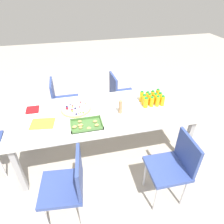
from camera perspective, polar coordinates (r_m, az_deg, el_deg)
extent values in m
plane|color=#B2A899|center=(2.88, -2.12, -11.80)|extent=(12.00, 12.00, 0.00)
cube|color=silver|center=(2.42, -2.48, -0.12)|extent=(2.22, 0.88, 0.04)
cube|color=#99999E|center=(3.21, 14.70, 0.54)|extent=(0.06, 0.06, 0.69)
cube|color=#99999E|center=(2.98, -23.61, -4.58)|extent=(0.06, 0.06, 0.69)
cube|color=#99999E|center=(2.73, 21.21, -7.85)|extent=(0.06, 0.06, 0.69)
cube|color=#99999E|center=(2.46, -25.56, -15.12)|extent=(0.06, 0.06, 0.69)
cube|color=#33478C|center=(3.30, 3.47, 4.88)|extent=(0.42, 0.42, 0.04)
cube|color=#33478C|center=(3.16, 0.38, 7.42)|extent=(0.05, 0.38, 0.38)
cylinder|color=silver|center=(3.60, 4.95, 3.06)|extent=(0.02, 0.02, 0.41)
cylinder|color=silver|center=(3.35, 6.78, 0.28)|extent=(0.02, 0.02, 0.41)
cylinder|color=silver|center=(3.52, 0.03, 2.33)|extent=(0.02, 0.02, 0.41)
cylinder|color=silver|center=(3.26, 1.55, -0.58)|extent=(0.02, 0.02, 0.41)
cylinder|color=silver|center=(3.02, -28.56, -9.10)|extent=(0.02, 0.02, 0.41)
cylinder|color=silver|center=(2.80, -29.52, -13.52)|extent=(0.02, 0.02, 0.41)
cube|color=#33478C|center=(2.04, -14.51, -20.61)|extent=(0.44, 0.44, 0.04)
cube|color=#33478C|center=(1.86, -9.51, -17.13)|extent=(0.07, 0.38, 0.38)
cylinder|color=silver|center=(2.19, -18.55, -27.70)|extent=(0.02, 0.02, 0.41)
cylinder|color=silver|center=(2.36, -17.32, -20.85)|extent=(0.02, 0.02, 0.41)
cylinder|color=silver|center=(2.14, -9.11, -27.77)|extent=(0.02, 0.02, 0.41)
cylinder|color=silver|center=(2.31, -9.00, -20.72)|extent=(0.02, 0.02, 0.41)
cube|color=#33478C|center=(3.20, -13.08, 2.86)|extent=(0.40, 0.40, 0.04)
cube|color=#33478C|center=(3.11, -16.92, 5.37)|extent=(0.03, 0.38, 0.38)
cylinder|color=silver|center=(3.46, -10.04, 1.13)|extent=(0.02, 0.02, 0.41)
cylinder|color=silver|center=(3.20, -9.54, -1.97)|extent=(0.02, 0.02, 0.41)
cylinder|color=silver|center=(3.47, -15.29, 0.44)|extent=(0.02, 0.02, 0.41)
cylinder|color=silver|center=(3.21, -15.23, -2.71)|extent=(0.02, 0.02, 0.41)
cube|color=#33478C|center=(2.19, 15.76, -15.62)|extent=(0.41, 0.41, 0.04)
cube|color=#33478C|center=(2.14, 21.09, -11.11)|extent=(0.04, 0.38, 0.38)
cylinder|color=silver|center=(2.25, 12.61, -23.55)|extent=(0.02, 0.02, 0.41)
cylinder|color=silver|center=(2.41, 9.56, -17.38)|extent=(0.02, 0.02, 0.41)
cylinder|color=silver|center=(2.37, 20.24, -21.31)|extent=(0.02, 0.02, 0.41)
cylinder|color=silver|center=(2.52, 16.64, -15.69)|extent=(0.02, 0.02, 0.41)
cylinder|color=#FAAC14|center=(2.68, 13.11, 4.99)|extent=(0.06, 0.06, 0.13)
cylinder|color=#1E8C33|center=(2.65, 13.33, 6.40)|extent=(0.04, 0.04, 0.02)
cylinder|color=#F8AB14|center=(2.64, 11.66, 4.63)|extent=(0.06, 0.06, 0.13)
cylinder|color=#1E8C33|center=(2.61, 11.84, 5.98)|extent=(0.04, 0.04, 0.02)
cylinder|color=#FAAD14|center=(2.62, 10.25, 4.44)|extent=(0.06, 0.06, 0.12)
cylinder|color=#1E8C33|center=(2.59, 10.40, 5.72)|extent=(0.04, 0.04, 0.02)
cylinder|color=#F9AC14|center=(2.60, 8.64, 4.47)|extent=(0.05, 0.05, 0.13)
cylinder|color=#1E8C33|center=(2.56, 8.78, 5.92)|extent=(0.03, 0.03, 0.02)
cylinder|color=#FAAC14|center=(2.63, 13.72, 4.07)|extent=(0.06, 0.06, 0.12)
cylinder|color=#1E8C33|center=(2.59, 13.93, 5.39)|extent=(0.04, 0.04, 0.02)
cylinder|color=#FAAF14|center=(2.59, 12.43, 3.85)|extent=(0.06, 0.06, 0.13)
cylinder|color=#1E8C33|center=(2.56, 12.63, 5.22)|extent=(0.04, 0.04, 0.02)
cylinder|color=#F9AE14|center=(2.56, 10.78, 3.71)|extent=(0.06, 0.06, 0.13)
cylinder|color=#1E8C33|center=(2.52, 10.96, 5.15)|extent=(0.04, 0.04, 0.02)
cylinder|color=#FAAF14|center=(2.54, 9.33, 3.53)|extent=(0.06, 0.06, 0.13)
cylinder|color=#1E8C33|center=(2.50, 9.49, 4.94)|extent=(0.04, 0.04, 0.02)
cylinder|color=#FAAD14|center=(2.56, 14.52, 3.12)|extent=(0.05, 0.05, 0.13)
cylinder|color=#1E8C33|center=(2.53, 14.75, 4.49)|extent=(0.04, 0.04, 0.02)
cylinder|color=#F9AE14|center=(2.53, 13.13, 3.02)|extent=(0.05, 0.05, 0.13)
cylinder|color=#1E8C33|center=(2.49, 13.35, 4.46)|extent=(0.03, 0.03, 0.02)
cylinder|color=#FAAD14|center=(2.51, 11.48, 2.88)|extent=(0.05, 0.05, 0.12)
cylinder|color=#1E8C33|center=(2.48, 11.66, 4.25)|extent=(0.04, 0.04, 0.02)
cylinder|color=#FAAC14|center=(2.48, 9.80, 2.63)|extent=(0.06, 0.06, 0.12)
cylinder|color=#1E8C33|center=(2.45, 9.96, 4.00)|extent=(0.04, 0.04, 0.02)
cylinder|color=tan|center=(2.47, -10.48, 0.97)|extent=(0.37, 0.37, 0.02)
cylinder|color=white|center=(2.46, -10.51, 1.20)|extent=(0.34, 0.34, 0.01)
sphere|color=red|center=(2.45, -9.46, 1.45)|extent=(0.02, 0.02, 0.02)
sphere|color=red|center=(2.45, -13.11, 0.96)|extent=(0.03, 0.03, 0.03)
sphere|color=#1E1947|center=(2.47, -11.55, 1.51)|extent=(0.02, 0.02, 0.02)
sphere|color=#66B238|center=(2.36, -9.12, -0.10)|extent=(0.02, 0.02, 0.02)
sphere|color=red|center=(2.50, -11.40, 1.86)|extent=(0.02, 0.02, 0.02)
sphere|color=#66B238|center=(2.47, -11.48, 1.45)|extent=(0.02, 0.02, 0.02)
sphere|color=#1E1947|center=(2.33, -10.39, -0.57)|extent=(0.03, 0.03, 0.03)
sphere|color=#1E1947|center=(2.49, -13.07, 1.49)|extent=(0.03, 0.03, 0.03)
sphere|color=#66B238|center=(2.52, -7.69, 2.55)|extent=(0.02, 0.02, 0.02)
sphere|color=#66B238|center=(2.39, -11.51, 0.20)|extent=(0.03, 0.03, 0.03)
sphere|color=#1E1947|center=(2.52, -12.14, 2.09)|extent=(0.02, 0.02, 0.02)
sphere|color=#66B238|center=(2.34, -9.68, -0.39)|extent=(0.02, 0.02, 0.02)
sphere|color=red|center=(2.42, -11.58, 0.64)|extent=(0.03, 0.03, 0.03)
sphere|color=red|center=(2.55, -9.17, 2.87)|extent=(0.02, 0.02, 0.02)
sphere|color=#66B238|center=(2.34, -8.38, -0.16)|extent=(0.03, 0.03, 0.03)
sphere|color=red|center=(2.45, -12.87, 0.96)|extent=(0.03, 0.03, 0.03)
sphere|color=#1E1947|center=(2.43, -10.69, 1.06)|extent=(0.03, 0.03, 0.03)
sphere|color=#1E1947|center=(2.47, -12.86, 1.36)|extent=(0.02, 0.02, 0.02)
cube|color=#477238|center=(2.19, -7.40, -3.84)|extent=(0.35, 0.23, 0.01)
cube|color=#477238|center=(2.27, -7.77, -1.88)|extent=(0.35, 0.01, 0.03)
cube|color=#477238|center=(2.10, -7.06, -5.38)|extent=(0.35, 0.01, 0.03)
cube|color=#477238|center=(2.20, -3.06, -2.96)|extent=(0.01, 0.23, 0.03)
cube|color=#477238|center=(2.18, -11.84, -4.14)|extent=(0.01, 0.23, 0.03)
ellipsoid|color=tan|center=(2.17, -9.44, -3.84)|extent=(0.04, 0.03, 0.02)
ellipsoid|color=tan|center=(2.21, -4.96, -2.72)|extent=(0.05, 0.03, 0.03)
ellipsoid|color=tan|center=(2.15, -4.48, -3.80)|extent=(0.05, 0.03, 0.03)
ellipsoid|color=tan|center=(2.16, -10.86, -4.23)|extent=(0.05, 0.03, 0.03)
ellipsoid|color=tan|center=(2.14, -9.18, -4.51)|extent=(0.04, 0.03, 0.02)
ellipsoid|color=tan|center=(2.23, -9.40, -2.72)|extent=(0.04, 0.03, 0.03)
ellipsoid|color=tan|center=(2.12, -6.78, -4.74)|extent=(0.05, 0.04, 0.03)
ellipsoid|color=tan|center=(2.18, -8.99, -3.74)|extent=(0.04, 0.03, 0.02)
ellipsoid|color=tan|center=(2.16, -10.93, -4.33)|extent=(0.05, 0.03, 0.03)
cylinder|color=silver|center=(2.52, -2.07, 2.10)|extent=(0.20, 0.20, 0.00)
cylinder|color=silver|center=(2.51, -2.07, 2.20)|extent=(0.20, 0.20, 0.00)
cylinder|color=silver|center=(2.51, -2.07, 2.29)|extent=(0.20, 0.20, 0.00)
cylinder|color=silver|center=(2.51, -2.08, 2.39)|extent=(0.20, 0.20, 0.00)
cylinder|color=silver|center=(2.51, -2.08, 2.49)|extent=(0.20, 0.20, 0.00)
cylinder|color=silver|center=(2.50, -2.08, 2.58)|extent=(0.20, 0.20, 0.00)
cube|color=red|center=(2.60, -22.16, 0.63)|extent=(0.15, 0.15, 0.02)
cylinder|color=#9E7A56|center=(2.33, 2.46, 1.48)|extent=(0.04, 0.04, 0.17)
cube|color=yellow|center=(2.33, -19.60, -3.20)|extent=(0.28, 0.23, 0.01)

